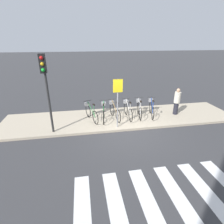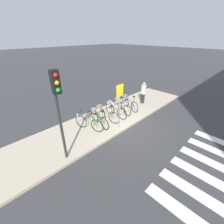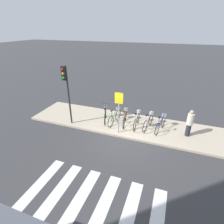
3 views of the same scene
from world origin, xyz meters
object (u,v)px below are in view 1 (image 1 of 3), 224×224
object	(u,v)px
traffic_light	(45,79)
parked_bicycle_2	(114,110)
parked_bicycle_1	(104,112)
sign_post	(118,96)
parked_bicycle_0	(91,112)
parked_bicycle_5	(151,108)
parked_bicycle_3	(128,110)
parked_bicycle_4	(139,108)
pedestrian	(177,101)

from	to	relation	value
traffic_light	parked_bicycle_2	bearing A→B (deg)	20.29
parked_bicycle_1	sign_post	xyz separation A→B (m)	(0.54, -1.02, 1.18)
parked_bicycle_0	parked_bicycle_5	distance (m)	3.42
parked_bicycle_1	parked_bicycle_3	xyz separation A→B (m)	(1.35, 0.07, 0.00)
parked_bicycle_1	parked_bicycle_5	world-z (taller)	same
parked_bicycle_5	traffic_light	xyz separation A→B (m)	(-5.27, -1.16, 2.09)
traffic_light	parked_bicycle_3	bearing A→B (deg)	16.38
parked_bicycle_5	traffic_light	distance (m)	5.78
parked_bicycle_4	parked_bicycle_5	size ratio (longest dim) A/B	1.01
parked_bicycle_0	parked_bicycle_1	world-z (taller)	same
parked_bicycle_2	parked_bicycle_3	distance (m)	0.74
parked_bicycle_0	sign_post	world-z (taller)	sign_post
parked_bicycle_3	traffic_light	world-z (taller)	traffic_light
parked_bicycle_3	traffic_light	distance (m)	4.54
pedestrian	parked_bicycle_3	bearing A→B (deg)	178.83
parked_bicycle_0	parked_bicycle_5	xyz separation A→B (m)	(3.42, 0.02, 0.00)
parked_bicycle_1	parked_bicycle_2	world-z (taller)	same
parked_bicycle_2	parked_bicycle_5	bearing A→B (deg)	0.11
parked_bicycle_2	parked_bicycle_3	xyz separation A→B (m)	(0.74, -0.02, 0.00)
parked_bicycle_2	parked_bicycle_5	xyz separation A→B (m)	(2.14, 0.00, 0.00)
parked_bicycle_1	sign_post	bearing A→B (deg)	-61.90
sign_post	pedestrian	bearing A→B (deg)	15.74
parked_bicycle_4	pedestrian	world-z (taller)	pedestrian
parked_bicycle_5	parked_bicycle_4	bearing A→B (deg)	176.37
pedestrian	traffic_light	bearing A→B (deg)	-170.87
parked_bicycle_0	parked_bicycle_3	bearing A→B (deg)	-0.11
parked_bicycle_0	parked_bicycle_5	bearing A→B (deg)	0.31
parked_bicycle_2	pedestrian	bearing A→B (deg)	-1.22
parked_bicycle_5	pedestrian	xyz separation A→B (m)	(1.46, -0.08, 0.35)
parked_bicycle_5	parked_bicycle_0	bearing A→B (deg)	-179.69
parked_bicycle_1	traffic_light	world-z (taller)	traffic_light
parked_bicycle_3	parked_bicycle_5	world-z (taller)	same
parked_bicycle_1	pedestrian	xyz separation A→B (m)	(4.20, 0.01, 0.35)
traffic_light	sign_post	bearing A→B (deg)	0.95
parked_bicycle_2	parked_bicycle_4	size ratio (longest dim) A/B	1.00
parked_bicycle_1	parked_bicycle_2	size ratio (longest dim) A/B	1.00
parked_bicycle_4	sign_post	size ratio (longest dim) A/B	0.70
sign_post	traffic_light	bearing A→B (deg)	-179.05
parked_bicycle_4	pedestrian	distance (m)	2.20
parked_bicycle_0	parked_bicycle_2	xyz separation A→B (m)	(1.28, 0.01, 0.00)
parked_bicycle_3	parked_bicycle_4	world-z (taller)	same
pedestrian	parked_bicycle_4	bearing A→B (deg)	176.69
parked_bicycle_4	traffic_light	bearing A→B (deg)	-165.18
parked_bicycle_0	parked_bicycle_4	size ratio (longest dim) A/B	0.96
parked_bicycle_0	sign_post	xyz separation A→B (m)	(1.23, -1.09, 1.18)
parked_bicycle_3	parked_bicycle_1	bearing A→B (deg)	-177.12
parked_bicycle_0	parked_bicycle_5	size ratio (longest dim) A/B	0.97
parked_bicycle_2	parked_bicycle_3	bearing A→B (deg)	-1.41
parked_bicycle_4	parked_bicycle_5	distance (m)	0.71
pedestrian	traffic_light	size ratio (longest dim) A/B	0.43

